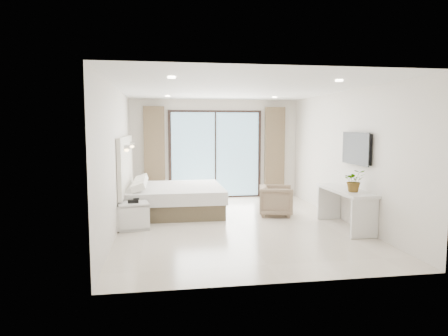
{
  "coord_description": "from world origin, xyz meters",
  "views": [
    {
      "loc": [
        -1.46,
        -7.78,
        1.97
      ],
      "look_at": [
        -0.18,
        0.4,
        1.11
      ],
      "focal_mm": 32.0,
      "sensor_mm": 36.0,
      "label": 1
    }
  ],
  "objects_px": {
    "armchair": "(276,199)",
    "nightstand": "(133,216)",
    "console_desk": "(345,199)",
    "bed": "(173,199)"
  },
  "relations": [
    {
      "from": "armchair",
      "to": "nightstand",
      "type": "bearing_deg",
      "value": 117.66
    },
    {
      "from": "nightstand",
      "to": "bed",
      "type": "bearing_deg",
      "value": 49.91
    },
    {
      "from": "nightstand",
      "to": "console_desk",
      "type": "relative_size",
      "value": 0.38
    },
    {
      "from": "console_desk",
      "to": "armchair",
      "type": "height_order",
      "value": "console_desk"
    },
    {
      "from": "bed",
      "to": "console_desk",
      "type": "height_order",
      "value": "console_desk"
    },
    {
      "from": "bed",
      "to": "armchair",
      "type": "relative_size",
      "value": 3.0
    },
    {
      "from": "bed",
      "to": "armchair",
      "type": "bearing_deg",
      "value": -15.68
    },
    {
      "from": "bed",
      "to": "armchair",
      "type": "height_order",
      "value": "bed"
    },
    {
      "from": "nightstand",
      "to": "armchair",
      "type": "distance_m",
      "value": 3.15
    },
    {
      "from": "console_desk",
      "to": "armchair",
      "type": "bearing_deg",
      "value": 127.77
    }
  ]
}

